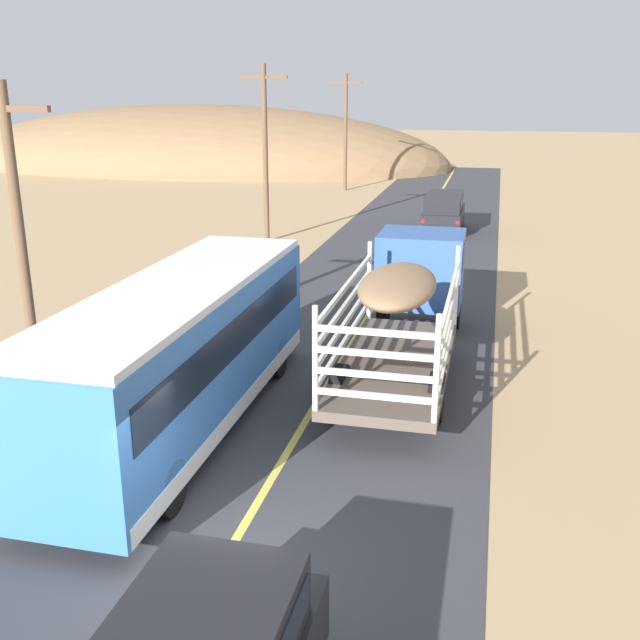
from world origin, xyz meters
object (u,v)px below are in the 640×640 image
(power_pole_near, at_px, (20,233))
(boulder_far_horizon, at_px, (33,361))
(car_far, at_px, (444,210))
(power_pole_mid, at_px, (265,149))
(bus, at_px, (182,351))
(power_pole_far, at_px, (346,129))
(livestock_truck, at_px, (412,288))

(power_pole_near, xyz_separation_m, boulder_far_horizon, (-0.85, 1.07, -3.60))
(car_far, relative_size, power_pole_mid, 0.57)
(power_pole_near, bearing_deg, boulder_far_horizon, 128.50)
(bus, distance_m, power_pole_far, 38.53)
(power_pole_mid, distance_m, boulder_far_horizon, 18.00)
(car_far, xyz_separation_m, power_pole_near, (-8.00, -22.99, 2.80))
(livestock_truck, relative_size, power_pole_near, 1.34)
(livestock_truck, distance_m, power_pole_near, 10.07)
(car_far, height_order, boulder_far_horizon, car_far)
(power_pole_near, xyz_separation_m, power_pole_mid, (0.00, 18.59, 0.43))
(power_pole_near, height_order, power_pole_far, power_pole_far)
(power_pole_mid, bearing_deg, boulder_far_horizon, -92.77)
(livestock_truck, distance_m, power_pole_mid, 16.15)
(car_far, xyz_separation_m, power_pole_far, (-8.00, 14.19, 3.16))
(livestock_truck, height_order, power_pole_near, power_pole_near)
(car_far, distance_m, power_pole_mid, 9.68)
(bus, xyz_separation_m, power_pole_near, (-4.29, 1.03, 2.14))
(power_pole_mid, bearing_deg, power_pole_far, 90.00)
(power_pole_far, distance_m, boulder_far_horizon, 36.33)
(bus, distance_m, power_pole_near, 4.90)
(car_far, xyz_separation_m, boulder_far_horizon, (-8.84, -21.92, -0.80))
(livestock_truck, height_order, boulder_far_horizon, livestock_truck)
(power_pole_mid, bearing_deg, bus, -77.67)
(power_pole_far, bearing_deg, boulder_far_horizon, -91.35)
(livestock_truck, bearing_deg, bus, -124.31)
(car_far, xyz_separation_m, power_pole_mid, (-8.00, -4.40, 3.23))
(livestock_truck, bearing_deg, power_pole_near, -149.06)
(livestock_truck, distance_m, car_far, 17.94)
(livestock_truck, xyz_separation_m, boulder_far_horizon, (-9.30, -4.00, -1.50))
(power_pole_mid, bearing_deg, power_pole_near, -90.00)
(livestock_truck, relative_size, boulder_far_horizon, 11.89)
(bus, distance_m, boulder_far_horizon, 5.74)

